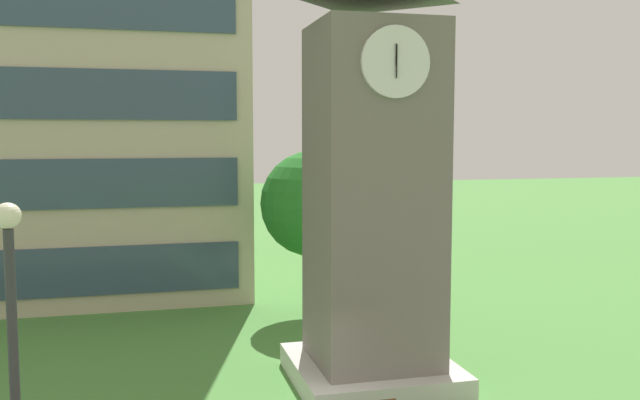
{
  "coord_description": "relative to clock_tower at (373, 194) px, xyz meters",
  "views": [
    {
      "loc": [
        -3.39,
        -13.19,
        6.53
      ],
      "look_at": [
        1.15,
        4.66,
        4.8
      ],
      "focal_mm": 38.62,
      "sensor_mm": 36.0,
      "label": 1
    }
  ],
  "objects": [
    {
      "name": "clock_tower",
      "position": [
        0.0,
        0.0,
        0.0
      ],
      "size": [
        4.13,
        4.13,
        11.16
      ],
      "color": "slate",
      "rests_on": "ground"
    },
    {
      "name": "tree_near_tower",
      "position": [
        0.14,
        7.1,
        -0.94
      ],
      "size": [
        3.82,
        3.82,
        6.0
      ],
      "color": "#513823",
      "rests_on": "ground"
    },
    {
      "name": "street_lamp",
      "position": [
        -7.52,
        -6.89,
        -1.5
      ],
      "size": [
        0.36,
        0.36,
        5.63
      ],
      "color": "#333338",
      "rests_on": "ground"
    },
    {
      "name": "office_building",
      "position": [
        -9.55,
        16.46,
        2.99
      ],
      "size": [
        15.71,
        14.7,
        16.0
      ],
      "color": "beige",
      "rests_on": "ground"
    }
  ]
}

